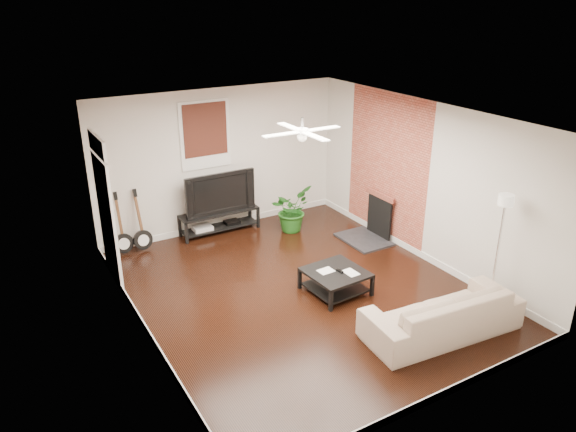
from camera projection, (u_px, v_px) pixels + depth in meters
name	position (u px, v px, depth m)	size (l,w,h in m)	color
room	(301.00, 209.00, 8.27)	(5.01, 6.01, 2.81)	black
brick_accent	(387.00, 167.00, 10.23)	(0.02, 2.20, 2.80)	#B54E3A
fireplace	(371.00, 217.00, 10.45)	(0.80, 1.10, 0.92)	black
window_back	(205.00, 135.00, 10.29)	(1.00, 0.06, 1.30)	#3E1911
door_left	(107.00, 209.00, 8.69)	(0.08, 1.00, 2.50)	white
tv_stand	(220.00, 221.00, 10.85)	(1.58, 0.42, 0.44)	black
tv	(218.00, 191.00, 10.63)	(1.42, 0.19, 0.82)	black
coffee_table	(335.00, 282.00, 8.69)	(0.87, 0.87, 0.37)	black
sofa	(442.00, 312.00, 7.60)	(2.25, 0.88, 0.66)	tan
floor_lamp	(497.00, 253.00, 7.97)	(0.30, 0.30, 1.84)	white
potted_plant	(291.00, 209.00, 10.85)	(0.80, 0.69, 0.89)	#1F5F1B
guitar_left	(121.00, 224.00, 9.80)	(0.36, 0.25, 1.17)	black
guitar_right	(141.00, 221.00, 9.94)	(0.36, 0.25, 1.17)	black
ceiling_fan	(302.00, 131.00, 7.81)	(1.24, 1.24, 0.32)	white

